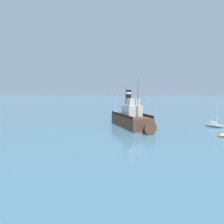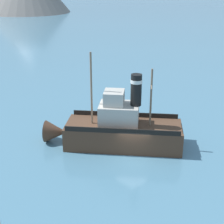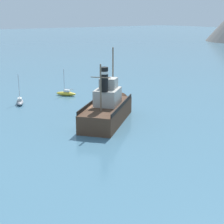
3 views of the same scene
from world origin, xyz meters
TOP-DOWN VIEW (x-y plane):
  - ground_plane at (0.00, 0.00)m, footprint 600.00×600.00m
  - old_tugboat at (0.84, 2.97)m, footprint 11.79×13.24m
  - sailboat_grey at (-15.28, -3.58)m, footprint 3.94×2.39m
  - sailboat_yellow at (-16.32, 5.54)m, footprint 3.66×3.22m

SIDE VIEW (x-z plane):
  - ground_plane at x=0.00m, z-range 0.00..0.00m
  - sailboat_grey at x=-15.28m, z-range -2.02..2.88m
  - sailboat_yellow at x=-16.32m, z-range -2.02..2.88m
  - old_tugboat at x=0.84m, z-range -3.12..6.78m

